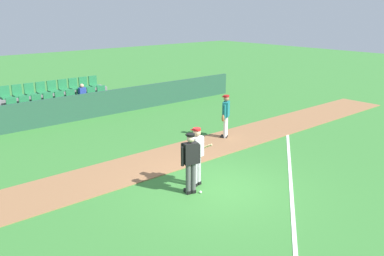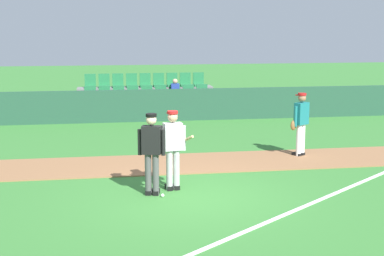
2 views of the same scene
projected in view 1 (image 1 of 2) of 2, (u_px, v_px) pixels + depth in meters
name	position (u px, v px, depth m)	size (l,w,h in m)	color
ground_plane	(213.00, 188.00, 11.75)	(80.00, 80.00, 0.00)	#387A33
infield_dirt_path	(157.00, 161.00, 13.76)	(28.00, 2.15, 0.03)	#936642
foul_line_chalk	(290.00, 167.00, 13.25)	(12.00, 0.10, 0.01)	white
dugout_fence	(70.00, 109.00, 18.49)	(20.00, 0.16, 1.20)	#234C38
stadium_bleachers	(58.00, 106.00, 19.59)	(5.55, 2.10, 1.65)	slate
batter_grey_jersey	(197.00, 154.00, 11.68)	(0.73, 0.73, 1.76)	#B2B2B2
umpire_home_plate	(190.00, 160.00, 11.16)	(0.57, 0.38, 1.76)	#4C4C4C
runner_teal_jersey	(226.00, 115.00, 16.00)	(0.63, 0.44, 1.76)	white
baseball	(200.00, 192.00, 11.41)	(0.07, 0.07, 0.07)	white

